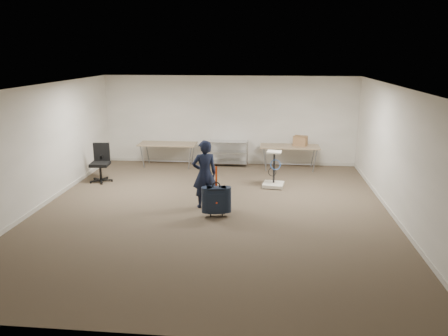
# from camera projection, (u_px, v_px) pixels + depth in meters

# --- Properties ---
(ground) EXTENTS (9.00, 9.00, 0.00)m
(ground) POSITION_uv_depth(u_px,v_px,m) (212.00, 212.00, 9.90)
(ground) COLOR #493C2C
(ground) RESTS_ON ground
(room_shell) EXTENTS (8.00, 9.00, 9.00)m
(room_shell) POSITION_uv_depth(u_px,v_px,m) (219.00, 191.00, 11.22)
(room_shell) COLOR beige
(room_shell) RESTS_ON ground
(folding_table_left) EXTENTS (1.80, 0.75, 0.73)m
(folding_table_left) POSITION_uv_depth(u_px,v_px,m) (168.00, 145.00, 13.71)
(folding_table_left) COLOR #8E7357
(folding_table_left) RESTS_ON ground
(folding_table_right) EXTENTS (1.80, 0.75, 0.73)m
(folding_table_right) POSITION_uv_depth(u_px,v_px,m) (290.00, 148.00, 13.34)
(folding_table_right) COLOR #8E7357
(folding_table_right) RESTS_ON ground
(wire_shelf) EXTENTS (1.22, 0.47, 0.80)m
(wire_shelf) POSITION_uv_depth(u_px,v_px,m) (229.00, 152.00, 13.83)
(wire_shelf) COLOR silver
(wire_shelf) RESTS_ON ground
(person) EXTENTS (0.68, 0.57, 1.59)m
(person) POSITION_uv_depth(u_px,v_px,m) (205.00, 174.00, 10.02)
(person) COLOR black
(person) RESTS_ON ground
(suitcase) EXTENTS (0.45, 0.30, 1.13)m
(suitcase) POSITION_uv_depth(u_px,v_px,m) (216.00, 200.00, 9.52)
(suitcase) COLOR black
(suitcase) RESTS_ON ground
(office_chair) EXTENTS (0.64, 0.64, 1.06)m
(office_chair) POSITION_uv_depth(u_px,v_px,m) (101.00, 170.00, 12.17)
(office_chair) COLOR black
(office_chair) RESTS_ON ground
(equipment_cart) EXTENTS (0.61, 0.61, 0.98)m
(equipment_cart) POSITION_uv_depth(u_px,v_px,m) (273.00, 178.00, 11.66)
(equipment_cart) COLOR beige
(equipment_cart) RESTS_ON ground
(cardboard_box) EXTENTS (0.47, 0.41, 0.30)m
(cardboard_box) POSITION_uv_depth(u_px,v_px,m) (300.00, 141.00, 13.35)
(cardboard_box) COLOR #A1824B
(cardboard_box) RESTS_ON folding_table_right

